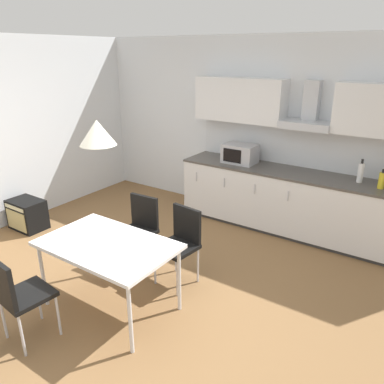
{
  "coord_description": "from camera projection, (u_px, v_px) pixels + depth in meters",
  "views": [
    {
      "loc": [
        2.43,
        -2.49,
        2.46
      ],
      "look_at": [
        0.26,
        0.73,
        1.0
      ],
      "focal_mm": 35.0,
      "sensor_mm": 36.0,
      "label": 1
    }
  ],
  "objects": [
    {
      "name": "bottle_yellow",
      "position": [
        382.0,
        180.0,
        4.53
      ],
      "size": [
        0.08,
        0.08,
        0.24
      ],
      "color": "yellow",
      "rests_on": "kitchen_counter"
    },
    {
      "name": "pendant_lamp",
      "position": [
        97.0,
        133.0,
        3.21
      ],
      "size": [
        0.32,
        0.32,
        0.22
      ],
      "primitive_type": "cone",
      "color": "silver"
    },
    {
      "name": "dining_table",
      "position": [
        108.0,
        248.0,
        3.61
      ],
      "size": [
        1.3,
        0.82,
        0.73
      ],
      "color": "white",
      "rests_on": "ground_plane"
    },
    {
      "name": "ground_plane",
      "position": [
        135.0,
        293.0,
        4.07
      ],
      "size": [
        8.19,
        8.18,
        0.02
      ],
      "primitive_type": "cube",
      "color": "brown"
    },
    {
      "name": "bottle_white",
      "position": [
        361.0,
        172.0,
        4.73
      ],
      "size": [
        0.07,
        0.07,
        0.3
      ],
      "color": "white",
      "rests_on": "kitchen_counter"
    },
    {
      "name": "kitchen_counter",
      "position": [
        295.0,
        203.0,
        5.3
      ],
      "size": [
        3.41,
        0.68,
        0.89
      ],
      "color": "#333333",
      "rests_on": "ground_plane"
    },
    {
      "name": "chair_far_left",
      "position": [
        140.0,
        225.0,
        4.43
      ],
      "size": [
        0.42,
        0.42,
        0.87
      ],
      "color": "black",
      "rests_on": "ground_plane"
    },
    {
      "name": "upper_wall_cabinets",
      "position": [
        309.0,
        106.0,
        4.95
      ],
      "size": [
        3.39,
        0.4,
        0.62
      ],
      "color": "silver"
    },
    {
      "name": "wall_back",
      "position": [
        252.0,
        129.0,
        5.74
      ],
      "size": [
        6.55,
        0.1,
        2.7
      ],
      "primitive_type": "cube",
      "color": "silver",
      "rests_on": "ground_plane"
    },
    {
      "name": "guitar_amp",
      "position": [
        27.0,
        214.0,
        5.48
      ],
      "size": [
        0.52,
        0.37,
        0.44
      ],
      "color": "black",
      "rests_on": "ground_plane"
    },
    {
      "name": "chair_near_left",
      "position": [
        16.0,
        291.0,
        3.21
      ],
      "size": [
        0.44,
        0.44,
        0.87
      ],
      "color": "black",
      "rests_on": "ground_plane"
    },
    {
      "name": "backsplash_tile",
      "position": [
        308.0,
        149.0,
        5.29
      ],
      "size": [
        3.39,
        0.02,
        0.54
      ],
      "primitive_type": "cube",
      "color": "silver",
      "rests_on": "kitchen_counter"
    },
    {
      "name": "chair_far_right",
      "position": [
        181.0,
        238.0,
        4.12
      ],
      "size": [
        0.44,
        0.44,
        0.87
      ],
      "color": "black",
      "rests_on": "ground_plane"
    },
    {
      "name": "microwave",
      "position": [
        240.0,
        154.0,
        5.56
      ],
      "size": [
        0.48,
        0.35,
        0.28
      ],
      "color": "#ADADB2",
      "rests_on": "kitchen_counter"
    }
  ]
}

